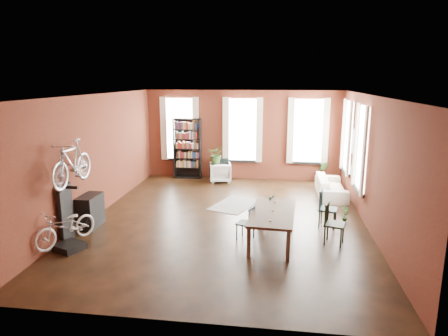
% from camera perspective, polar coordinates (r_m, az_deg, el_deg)
% --- Properties ---
extents(room, '(9.00, 9.04, 3.22)m').
position_cam_1_polar(room, '(10.51, 2.17, 4.69)').
color(room, black).
rests_on(room, ground).
extents(dining_table, '(1.09, 2.14, 0.71)m').
position_cam_1_polar(dining_table, '(9.11, 6.94, -8.26)').
color(dining_table, '#47362A').
rests_on(dining_table, ground).
extents(dining_chair_a, '(0.46, 0.46, 0.78)m').
position_cam_1_polar(dining_chair_a, '(9.14, 3.08, -7.85)').
color(dining_chair_a, '#173032').
rests_on(dining_chair_a, ground).
extents(dining_chair_b, '(0.44, 0.44, 0.78)m').
position_cam_1_polar(dining_chair_b, '(10.03, 5.90, -6.01)').
color(dining_chair_b, black).
rests_on(dining_chair_b, ground).
extents(dining_chair_c, '(0.53, 0.53, 0.92)m').
position_cam_1_polar(dining_chair_c, '(9.19, 15.52, -7.73)').
color(dining_chair_c, black).
rests_on(dining_chair_c, ground).
extents(dining_chair_d, '(0.52, 0.52, 0.93)m').
position_cam_1_polar(dining_chair_d, '(10.16, 14.64, -5.69)').
color(dining_chair_d, '#193437').
rests_on(dining_chair_d, ground).
extents(bookshelf, '(1.00, 0.32, 2.20)m').
position_cam_1_polar(bookshelf, '(14.63, -5.24, 2.80)').
color(bookshelf, black).
rests_on(bookshelf, ground).
extents(white_armchair, '(0.85, 0.81, 0.75)m').
position_cam_1_polar(white_armchair, '(14.15, -0.53, -0.49)').
color(white_armchair, silver).
rests_on(white_armchair, ground).
extents(cream_sofa, '(0.61, 2.08, 0.81)m').
position_cam_1_polar(cream_sofa, '(12.85, 15.07, -2.13)').
color(cream_sofa, beige).
rests_on(cream_sofa, ground).
extents(striped_rug, '(1.50, 1.84, 0.01)m').
position_cam_1_polar(striped_rug, '(11.67, 1.50, -5.24)').
color(striped_rug, black).
rests_on(striped_rug, ground).
extents(bike_trainer, '(0.67, 0.67, 0.15)m').
position_cam_1_polar(bike_trainer, '(9.31, -21.22, -10.43)').
color(bike_trainer, black).
rests_on(bike_trainer, ground).
extents(bike_wall_rack, '(0.16, 0.60, 1.30)m').
position_cam_1_polar(bike_wall_rack, '(9.66, -21.65, -5.99)').
color(bike_wall_rack, black).
rests_on(bike_wall_rack, ground).
extents(console_table, '(0.40, 0.80, 0.80)m').
position_cam_1_polar(console_table, '(10.44, -18.56, -5.83)').
color(console_table, black).
rests_on(console_table, ground).
extents(plant_stand, '(0.43, 0.43, 0.67)m').
position_cam_1_polar(plant_stand, '(14.19, -1.19, -0.61)').
color(plant_stand, black).
rests_on(plant_stand, ground).
extents(plant_by_sofa, '(0.45, 0.77, 0.34)m').
position_cam_1_polar(plant_by_sofa, '(14.54, 13.75, -1.33)').
color(plant_by_sofa, '#2D5A24').
rests_on(plant_by_sofa, ground).
extents(plant_small, '(0.44, 0.49, 0.16)m').
position_cam_1_polar(plant_small, '(10.72, 16.82, -7.02)').
color(plant_small, '#254E1F').
rests_on(plant_small, ground).
extents(bicycle_floor, '(0.79, 0.92, 1.47)m').
position_cam_1_polar(bicycle_floor, '(9.05, -21.83, -5.67)').
color(bicycle_floor, beige).
rests_on(bicycle_floor, bike_trainer).
extents(bicycle_hung, '(0.47, 1.00, 1.66)m').
position_cam_1_polar(bicycle_hung, '(9.20, -21.03, 2.68)').
color(bicycle_hung, '#A5A8AD').
rests_on(bicycle_hung, bike_wall_rack).
extents(plant_on_stand, '(0.61, 0.67, 0.52)m').
position_cam_1_polar(plant_on_stand, '(14.04, -1.09, 1.72)').
color(plant_on_stand, '#305020').
rests_on(plant_on_stand, plant_stand).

